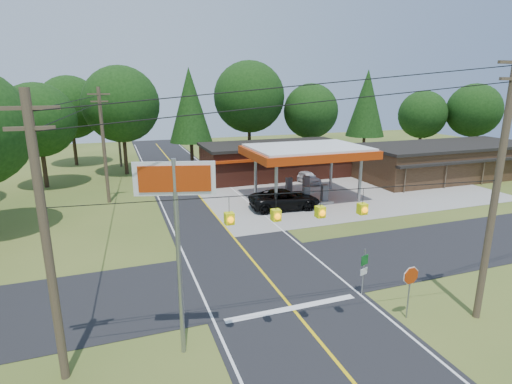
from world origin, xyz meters
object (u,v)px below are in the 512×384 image
object	(u,v)px
big_stop_sign	(176,211)
octagonal_stop_sign	(411,280)
sedan_car	(308,177)
gas_canopy	(307,153)
suv_car	(285,199)

from	to	relation	value
big_stop_sign	octagonal_stop_sign	world-z (taller)	big_stop_sign
sedan_car	gas_canopy	bearing A→B (deg)	-124.48
sedan_car	big_stop_sign	world-z (taller)	big_stop_sign
gas_canopy	big_stop_sign	size ratio (longest dim) A/B	1.39
gas_canopy	sedan_car	distance (m)	7.30
suv_car	gas_canopy	bearing A→B (deg)	-50.62
gas_canopy	big_stop_sign	bearing A→B (deg)	-128.44
sedan_car	octagonal_stop_sign	xyz separation A→B (m)	(-7.50, -24.58, 1.24)
gas_canopy	big_stop_sign	xyz separation A→B (m)	(-14.29, -18.01, 1.49)
gas_canopy	suv_car	distance (m)	5.04
gas_canopy	big_stop_sign	distance (m)	23.04
gas_canopy	suv_car	world-z (taller)	gas_canopy
suv_car	octagonal_stop_sign	bearing A→B (deg)	179.86
suv_car	octagonal_stop_sign	size ratio (longest dim) A/B	2.39
suv_car	sedan_car	world-z (taller)	suv_car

